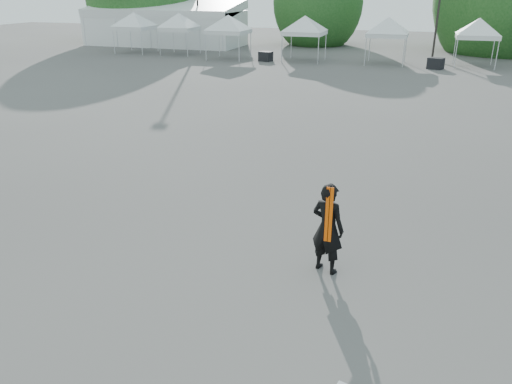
% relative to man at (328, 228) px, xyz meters
% --- Properties ---
extents(ground, '(120.00, 120.00, 0.00)m').
position_rel_man_xyz_m(ground, '(-1.06, 2.08, -0.94)').
color(ground, '#474442').
rests_on(ground, ground).
extents(marquee, '(15.00, 6.25, 4.23)m').
position_rel_man_xyz_m(marquee, '(-23.06, 37.08, 1.03)').
color(marquee, white).
rests_on(marquee, ground).
extents(tree_mid_w, '(4.16, 4.16, 6.33)m').
position_rel_man_xyz_m(tree_mid_w, '(-9.06, 42.08, 2.99)').
color(tree_mid_w, '#382314').
rests_on(tree_mid_w, ground).
extents(tent_a, '(4.08, 4.08, 3.88)m').
position_rel_man_xyz_m(tent_a, '(-22.58, 30.68, 2.12)').
color(tent_a, silver).
rests_on(tent_a, ground).
extents(tent_b, '(3.84, 3.84, 3.88)m').
position_rel_man_xyz_m(tent_b, '(-18.40, 30.78, 2.12)').
color(tent_b, silver).
rests_on(tent_b, ground).
extents(tent_c, '(4.15, 4.15, 3.88)m').
position_rel_man_xyz_m(tent_c, '(-13.41, 29.27, 2.12)').
color(tent_c, silver).
rests_on(tent_c, ground).
extents(tent_d, '(4.22, 4.22, 3.88)m').
position_rel_man_xyz_m(tent_d, '(-7.52, 30.07, 2.12)').
color(tent_d, silver).
rests_on(tent_d, ground).
extents(tent_e, '(4.07, 4.07, 3.88)m').
position_rel_man_xyz_m(tent_e, '(-1.41, 30.32, 2.12)').
color(tent_e, silver).
rests_on(tent_e, ground).
extents(tent_f, '(4.00, 4.00, 3.88)m').
position_rel_man_xyz_m(tent_f, '(4.72, 30.97, 2.12)').
color(tent_f, silver).
rests_on(tent_f, ground).
extents(man, '(0.79, 0.65, 1.87)m').
position_rel_man_xyz_m(man, '(0.00, 0.00, 0.00)').
color(man, black).
rests_on(man, ground).
extents(crate_west, '(1.10, 0.96, 0.73)m').
position_rel_man_xyz_m(crate_west, '(-10.28, 29.02, -0.58)').
color(crate_west, black).
rests_on(crate_west, ground).
extents(crate_mid, '(1.20, 1.08, 0.77)m').
position_rel_man_xyz_m(crate_mid, '(2.15, 28.87, -0.55)').
color(crate_mid, black).
rests_on(crate_mid, ground).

